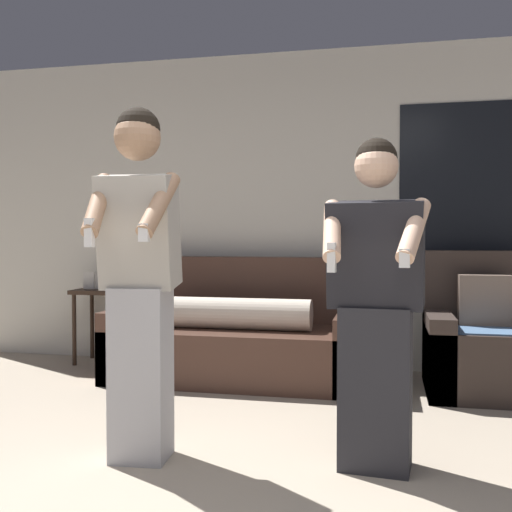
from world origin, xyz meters
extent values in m
cube|color=beige|center=(0.00, 3.25, 1.35)|extent=(6.61, 0.06, 2.70)
cube|color=black|center=(1.26, 3.22, 1.55)|extent=(1.10, 0.01, 1.30)
cube|color=#472D23|center=(-0.48, 2.68, 0.20)|extent=(2.04, 0.99, 0.41)
cube|color=#472D23|center=(-0.48, 3.06, 0.68)|extent=(2.04, 0.22, 0.54)
cube|color=#472D23|center=(-1.36, 2.68, 0.27)|extent=(0.28, 0.99, 0.55)
cube|color=#472D23|center=(0.40, 2.68, 0.27)|extent=(0.28, 0.99, 0.55)
cylinder|color=beige|center=(-0.48, 2.56, 0.53)|extent=(1.10, 0.24, 0.24)
cube|color=#332823|center=(1.30, 2.60, 0.24)|extent=(0.82, 0.81, 0.47)
cube|color=#332823|center=(1.30, 2.91, 0.74)|extent=(0.82, 0.20, 0.54)
cube|color=#332823|center=(0.98, 2.60, 0.29)|extent=(0.18, 0.81, 0.57)
cube|color=slate|center=(1.30, 2.56, 0.48)|extent=(0.70, 0.65, 0.01)
cube|color=#7A6656|center=(1.30, 2.66, 0.66)|extent=(0.36, 0.14, 0.36)
cube|color=#332319|center=(-1.85, 2.99, 0.64)|extent=(0.44, 0.40, 0.04)
cylinder|color=#332319|center=(-2.03, 2.83, 0.31)|extent=(0.04, 0.04, 0.62)
cylinder|color=#332319|center=(-1.68, 2.83, 0.31)|extent=(0.04, 0.04, 0.62)
cylinder|color=#332319|center=(-2.03, 3.15, 0.31)|extent=(0.04, 0.04, 0.62)
cylinder|color=#332319|center=(-1.68, 3.15, 0.31)|extent=(0.04, 0.04, 0.62)
cube|color=beige|center=(-1.96, 2.97, 0.72)|extent=(0.10, 0.02, 0.17)
cube|color=beige|center=(-1.85, 2.99, 0.71)|extent=(0.13, 0.02, 0.15)
cube|color=beige|center=(-1.74, 3.01, 0.70)|extent=(0.16, 0.02, 0.13)
cube|color=#B2B2B7|center=(-0.58, 0.91, 0.43)|extent=(0.29, 0.26, 0.86)
cube|color=#ADA89E|center=(-0.58, 0.89, 1.14)|extent=(0.38, 0.32, 0.58)
sphere|color=#A37A5B|center=(-0.58, 0.87, 1.60)|extent=(0.23, 0.23, 0.23)
sphere|color=black|center=(-0.58, 0.88, 1.64)|extent=(0.22, 0.22, 0.22)
cylinder|color=#A37A5B|center=(-0.72, 0.73, 1.27)|extent=(0.16, 0.36, 0.33)
cube|color=white|center=(-0.68, 0.58, 1.13)|extent=(0.04, 0.04, 0.13)
cylinder|color=#A37A5B|center=(-0.42, 0.75, 1.27)|extent=(0.11, 0.36, 0.33)
cube|color=white|center=(-0.43, 0.60, 1.13)|extent=(0.05, 0.04, 0.08)
cube|color=#28282D|center=(0.57, 1.04, 0.39)|extent=(0.35, 0.27, 0.78)
cube|color=black|center=(0.57, 1.02, 1.03)|extent=(0.47, 0.32, 0.52)
sphere|color=#DBAD8E|center=(0.57, 1.01, 1.45)|extent=(0.21, 0.21, 0.21)
sphere|color=black|center=(0.57, 1.02, 1.48)|extent=(0.20, 0.20, 0.20)
cylinder|color=#DBAD8E|center=(0.37, 0.89, 1.14)|extent=(0.11, 0.36, 0.30)
cube|color=white|center=(0.38, 0.74, 1.02)|extent=(0.04, 0.04, 0.13)
cylinder|color=#DBAD8E|center=(0.73, 0.85, 1.14)|extent=(0.18, 0.36, 0.30)
cube|color=white|center=(0.69, 0.71, 1.02)|extent=(0.05, 0.04, 0.08)
camera|label=1|loc=(0.62, -1.87, 1.11)|focal=42.00mm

